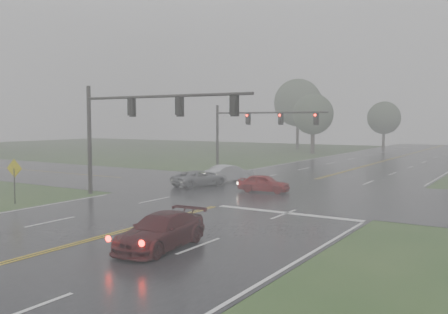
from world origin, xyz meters
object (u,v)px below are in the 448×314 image
Objects in this scene: sedan_maroon at (161,249)px; signal_gantry_far at (249,126)px; sedan_silver at (230,182)px; signal_gantry_near at (132,118)px; car_grey at (200,187)px; sedan_red at (264,192)px.

sedan_maroon is 0.42× the size of signal_gantry_far.
signal_gantry_far is at bearing -58.12° from sedan_silver.
signal_gantry_far reaches higher than sedan_silver.
signal_gantry_near is at bearing -88.19° from signal_gantry_far.
signal_gantry_far is (-0.88, 9.26, 4.58)m from car_grey.
signal_gantry_near is 16.30m from signal_gantry_far.
sedan_maroon reaches higher than sedan_red.
sedan_maroon is 18.54m from car_grey.
sedan_silver is 0.97× the size of car_grey.
signal_gantry_near is at bearing 130.11° from sedan_red.
sedan_red is 0.28× the size of signal_gantry_near.
sedan_maroon is 0.36× the size of signal_gantry_near.
sedan_red is at bearing -55.29° from signal_gantry_far.
sedan_silver is 7.44m from signal_gantry_far.
signal_gantry_near reaches higher than sedan_red.
car_grey is (-5.59, 0.08, 0.00)m from sedan_red.
sedan_silver is (-5.06, 3.65, 0.00)m from sedan_red.
sedan_maroon is 1.07× the size of car_grey.
signal_gantry_far is (-10.16, 25.31, 4.58)m from sedan_maroon.
sedan_red is 5.59m from car_grey.
signal_gantry_far reaches higher than sedan_maroon.
sedan_red is (-3.69, 15.98, 0.00)m from sedan_maroon.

